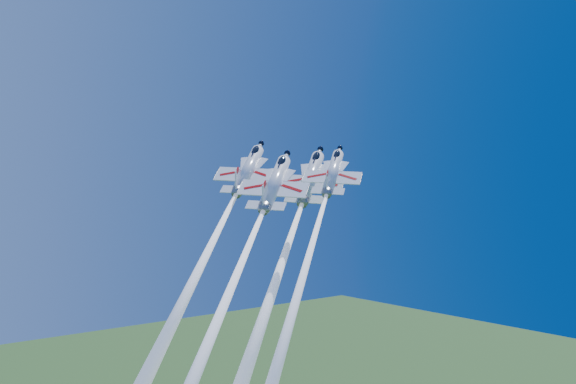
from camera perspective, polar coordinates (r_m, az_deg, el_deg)
jet_lead at (r=92.28m, az=-0.24°, el=-5.44°), size 39.69×31.58×43.92m
jet_left at (r=88.97m, az=-6.41°, el=-3.81°), size 34.25×27.24×37.71m
jet_right at (r=82.01m, az=1.72°, el=-6.18°), size 37.39×29.81×42.43m
jet_slot at (r=78.96m, az=-4.89°, el=-8.04°), size 40.76×32.47×45.84m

